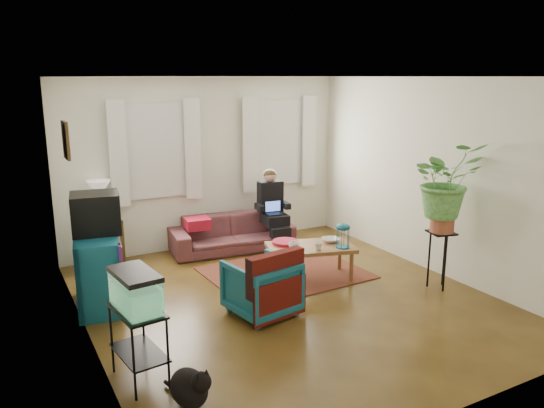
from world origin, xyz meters
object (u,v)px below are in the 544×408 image
sofa (232,227)px  side_table (103,242)px  dresser (98,271)px  aquarium_stand (139,345)px  coffee_table (310,262)px  plant_stand (439,260)px  armchair (261,284)px

sofa → side_table: sofa is taller
dresser → aquarium_stand: size_ratio=1.43×
coffee_table → plant_stand: plant_stand is taller
dresser → armchair: dresser is taller
sofa → dresser: size_ratio=1.93×
aquarium_stand → sofa: bearing=45.9°
side_table → coffee_table: side_table is taller
sofa → plant_stand: 3.10m
armchair → coffee_table: size_ratio=0.63×
plant_stand → side_table: bearing=140.1°
side_table → plant_stand: plant_stand is taller
sofa → aquarium_stand: bearing=-120.3°
plant_stand → dresser: bearing=159.0°
sofa → aquarium_stand: (-2.20, -2.90, -0.03)m
armchair → coffee_table: armchair is taller
armchair → plant_stand: (2.31, -0.40, 0.02)m
dresser → aquarium_stand: dresser is taller
armchair → coffee_table: (1.05, 0.62, -0.12)m
armchair → plant_stand: 2.34m
dresser → sofa: bearing=36.7°
aquarium_stand → armchair: armchair is taller
armchair → aquarium_stand: bearing=14.4°
sofa → side_table: bearing=176.9°
sofa → aquarium_stand: size_ratio=2.76×
sofa → plant_stand: bearing=-50.7°
dresser → armchair: (1.55, -1.08, -0.08)m
coffee_table → aquarium_stand: bearing=-136.2°
armchair → sofa: bearing=-115.7°
plant_stand → armchair: bearing=170.2°
aquarium_stand → coffee_table: aquarium_stand is taller
dresser → plant_stand: dresser is taller
side_table → armchair: size_ratio=0.91×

